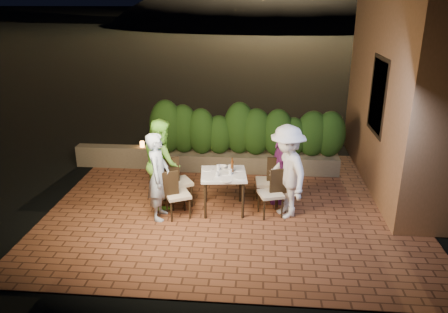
# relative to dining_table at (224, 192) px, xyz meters

# --- Properties ---
(ground) EXTENTS (400.00, 400.00, 0.00)m
(ground) POSITION_rel_dining_table_xyz_m (0.18, -0.22, -0.40)
(ground) COLOR black
(ground) RESTS_ON ground
(terrace_floor) EXTENTS (7.00, 6.00, 0.15)m
(terrace_floor) POSITION_rel_dining_table_xyz_m (0.18, 0.28, -0.45)
(terrace_floor) COLOR brown
(terrace_floor) RESTS_ON ground
(building_wall) EXTENTS (1.60, 5.00, 5.00)m
(building_wall) POSITION_rel_dining_table_xyz_m (3.78, 1.78, 2.12)
(building_wall) COLOR #A06B3F
(building_wall) RESTS_ON ground
(window_pane) EXTENTS (0.08, 1.00, 1.40)m
(window_pane) POSITION_rel_dining_table_xyz_m (3.00, 1.28, 1.62)
(window_pane) COLOR black
(window_pane) RESTS_ON building_wall
(window_frame) EXTENTS (0.06, 1.15, 1.55)m
(window_frame) POSITION_rel_dining_table_xyz_m (2.99, 1.28, 1.62)
(window_frame) COLOR black
(window_frame) RESTS_ON building_wall
(planter) EXTENTS (4.20, 0.55, 0.40)m
(planter) POSITION_rel_dining_table_xyz_m (0.38, 2.08, -0.17)
(planter) COLOR brown
(planter) RESTS_ON ground
(hedge) EXTENTS (4.00, 0.70, 1.10)m
(hedge) POSITION_rel_dining_table_xyz_m (0.38, 2.08, 0.57)
(hedge) COLOR #1A360E
(hedge) RESTS_ON planter
(parapet) EXTENTS (2.20, 0.30, 0.50)m
(parapet) POSITION_rel_dining_table_xyz_m (-2.62, 2.08, -0.12)
(parapet) COLOR brown
(parapet) RESTS_ON ground
(hill) EXTENTS (52.00, 40.00, 22.00)m
(hill) POSITION_rel_dining_table_xyz_m (2.18, 59.78, -4.38)
(hill) COLOR black
(hill) RESTS_ON ground
(dining_table) EXTENTS (0.93, 0.93, 0.75)m
(dining_table) POSITION_rel_dining_table_xyz_m (0.00, 0.00, 0.00)
(dining_table) COLOR white
(dining_table) RESTS_ON ground
(plate_nw) EXTENTS (0.22, 0.22, 0.01)m
(plate_nw) POSITION_rel_dining_table_xyz_m (-0.27, -0.29, 0.38)
(plate_nw) COLOR white
(plate_nw) RESTS_ON dining_table
(plate_sw) EXTENTS (0.21, 0.21, 0.01)m
(plate_sw) POSITION_rel_dining_table_xyz_m (-0.32, 0.17, 0.38)
(plate_sw) COLOR white
(plate_sw) RESTS_ON dining_table
(plate_ne) EXTENTS (0.20, 0.20, 0.01)m
(plate_ne) POSITION_rel_dining_table_xyz_m (0.32, -0.19, 0.38)
(plate_ne) COLOR white
(plate_ne) RESTS_ON dining_table
(plate_se) EXTENTS (0.21, 0.21, 0.01)m
(plate_se) POSITION_rel_dining_table_xyz_m (0.27, 0.21, 0.38)
(plate_se) COLOR white
(plate_se) RESTS_ON dining_table
(plate_centre) EXTENTS (0.22, 0.22, 0.01)m
(plate_centre) POSITION_rel_dining_table_xyz_m (-0.00, -0.00, 0.38)
(plate_centre) COLOR white
(plate_centre) RESTS_ON dining_table
(plate_front) EXTENTS (0.21, 0.21, 0.01)m
(plate_front) POSITION_rel_dining_table_xyz_m (0.09, -0.33, 0.38)
(plate_front) COLOR white
(plate_front) RESTS_ON dining_table
(glass_nw) EXTENTS (0.06, 0.06, 0.10)m
(glass_nw) POSITION_rel_dining_table_xyz_m (-0.10, -0.16, 0.43)
(glass_nw) COLOR silver
(glass_nw) RESTS_ON dining_table
(glass_sw) EXTENTS (0.06, 0.06, 0.11)m
(glass_sw) POSITION_rel_dining_table_xyz_m (-0.11, 0.15, 0.43)
(glass_sw) COLOR silver
(glass_sw) RESTS_ON dining_table
(glass_ne) EXTENTS (0.06, 0.06, 0.11)m
(glass_ne) POSITION_rel_dining_table_xyz_m (0.13, -0.05, 0.43)
(glass_ne) COLOR silver
(glass_ne) RESTS_ON dining_table
(glass_se) EXTENTS (0.06, 0.06, 0.11)m
(glass_se) POSITION_rel_dining_table_xyz_m (0.11, 0.19, 0.43)
(glass_se) COLOR silver
(glass_se) RESTS_ON dining_table
(beer_bottle) EXTENTS (0.05, 0.05, 0.28)m
(beer_bottle) POSITION_rel_dining_table_xyz_m (0.15, 0.10, 0.51)
(beer_bottle) COLOR #4E260D
(beer_bottle) RESTS_ON dining_table
(bowl) EXTENTS (0.19, 0.19, 0.04)m
(bowl) POSITION_rel_dining_table_xyz_m (-0.05, 0.27, 0.40)
(bowl) COLOR white
(bowl) RESTS_ON dining_table
(chair_left_front) EXTENTS (0.56, 0.56, 0.91)m
(chair_left_front) POSITION_rel_dining_table_xyz_m (-0.81, -0.34, 0.08)
(chair_left_front) COLOR black
(chair_left_front) RESTS_ON ground
(chair_left_back) EXTENTS (0.64, 0.64, 1.01)m
(chair_left_back) POSITION_rel_dining_table_xyz_m (-0.89, 0.13, 0.13)
(chair_left_back) COLOR black
(chair_left_back) RESTS_ON ground
(chair_right_front) EXTENTS (0.53, 0.53, 0.90)m
(chair_right_front) POSITION_rel_dining_table_xyz_m (0.89, -0.14, 0.08)
(chair_right_front) COLOR black
(chair_right_front) RESTS_ON ground
(chair_right_back) EXTENTS (0.48, 0.48, 0.97)m
(chair_right_back) POSITION_rel_dining_table_xyz_m (0.83, 0.34, 0.11)
(chair_right_back) COLOR black
(chair_right_back) RESTS_ON ground
(diner_blue) EXTENTS (0.40, 0.60, 1.63)m
(diner_blue) POSITION_rel_dining_table_xyz_m (-1.14, -0.41, 0.44)
(diner_blue) COLOR silver
(diner_blue) RESTS_ON ground
(diner_green) EXTENTS (0.93, 1.03, 1.72)m
(diner_green) POSITION_rel_dining_table_xyz_m (-1.20, 0.18, 0.49)
(diner_green) COLOR #7FE246
(diner_green) RESTS_ON ground
(diner_white) EXTENTS (1.06, 1.30, 1.75)m
(diner_white) POSITION_rel_dining_table_xyz_m (1.16, -0.13, 0.50)
(diner_white) COLOR white
(diner_white) RESTS_ON ground
(diner_purple) EXTENTS (0.39, 0.88, 1.49)m
(diner_purple) POSITION_rel_dining_table_xyz_m (1.08, 0.45, 0.37)
(diner_purple) COLOR #722671
(diner_purple) RESTS_ON ground
(parapet_lamp) EXTENTS (0.10, 0.10, 0.14)m
(parapet_lamp) POSITION_rel_dining_table_xyz_m (-2.12, 2.08, 0.20)
(parapet_lamp) COLOR orange
(parapet_lamp) RESTS_ON parapet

